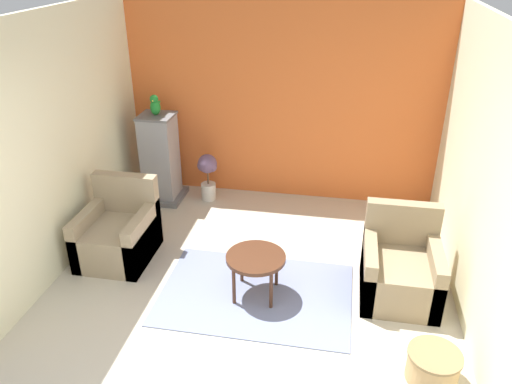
# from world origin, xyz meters

# --- Properties ---
(wall_back_accent) EXTENTS (4.27, 0.06, 2.68)m
(wall_back_accent) POSITION_xyz_m (0.00, 3.75, 1.34)
(wall_back_accent) COLOR orange
(wall_back_accent) RESTS_ON ground_plane
(wall_left) EXTENTS (0.06, 3.72, 2.68)m
(wall_left) POSITION_xyz_m (-2.10, 1.86, 1.34)
(wall_left) COLOR beige
(wall_left) RESTS_ON ground_plane
(wall_right) EXTENTS (0.06, 3.72, 2.68)m
(wall_right) POSITION_xyz_m (2.10, 1.86, 1.34)
(wall_right) COLOR beige
(wall_right) RESTS_ON ground_plane
(area_rug) EXTENTS (1.94, 1.35, 0.01)m
(area_rug) POSITION_xyz_m (0.08, 1.39, 0.01)
(area_rug) COLOR slate
(area_rug) RESTS_ON ground_plane
(coffee_table) EXTENTS (0.60, 0.60, 0.47)m
(coffee_table) POSITION_xyz_m (0.08, 1.39, 0.42)
(coffee_table) COLOR #472819
(coffee_table) RESTS_ON ground_plane
(armchair_left) EXTENTS (0.75, 0.84, 0.89)m
(armchair_left) POSITION_xyz_m (-1.57, 1.81, 0.29)
(armchair_left) COLOR #9E896B
(armchair_left) RESTS_ON ground_plane
(armchair_right) EXTENTS (0.75, 0.84, 0.89)m
(armchair_right) POSITION_xyz_m (1.51, 1.68, 0.29)
(armchair_right) COLOR #8E7A5B
(armchair_right) RESTS_ON ground_plane
(birdcage) EXTENTS (0.57, 0.57, 1.22)m
(birdcage) POSITION_xyz_m (-1.59, 3.28, 0.59)
(birdcage) COLOR slate
(birdcage) RESTS_ON ground_plane
(parrot) EXTENTS (0.13, 0.23, 0.28)m
(parrot) POSITION_xyz_m (-1.59, 3.28, 1.34)
(parrot) COLOR #1E842D
(parrot) RESTS_ON birdcage
(potted_plant) EXTENTS (0.29, 0.26, 0.67)m
(potted_plant) POSITION_xyz_m (-0.96, 3.36, 0.41)
(potted_plant) COLOR beige
(potted_plant) RESTS_ON ground_plane
(wicker_basket) EXTENTS (0.44, 0.44, 0.28)m
(wicker_basket) POSITION_xyz_m (1.71, 0.57, 0.15)
(wicker_basket) COLOR tan
(wicker_basket) RESTS_ON ground_plane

